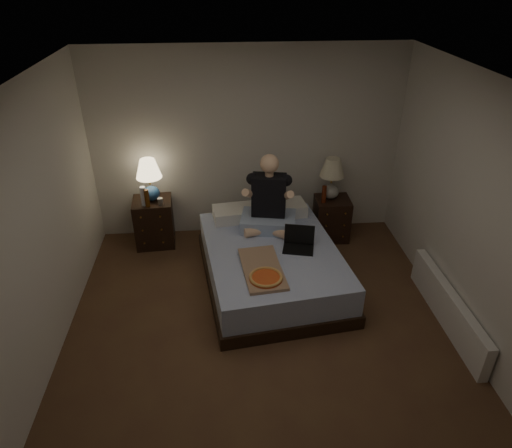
{
  "coord_description": "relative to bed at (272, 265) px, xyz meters",
  "views": [
    {
      "loc": [
        -0.36,
        -3.34,
        3.33
      ],
      "look_at": [
        0.0,
        0.9,
        0.85
      ],
      "focal_mm": 32.0,
      "sensor_mm": 36.0,
      "label": 1
    }
  ],
  "objects": [
    {
      "name": "floor",
      "position": [
        -0.19,
        -0.98,
        -0.24
      ],
      "size": [
        4.0,
        4.5,
        0.0
      ],
      "primitive_type": "cube",
      "color": "brown",
      "rests_on": "ground"
    },
    {
      "name": "ceiling",
      "position": [
        -0.19,
        -0.98,
        2.26
      ],
      "size": [
        4.0,
        4.5,
        0.0
      ],
      "primitive_type": "cube",
      "rotation": [
        3.14,
        0.0,
        0.0
      ],
      "color": "white",
      "rests_on": "ground"
    },
    {
      "name": "wall_back",
      "position": [
        -0.19,
        1.27,
        1.01
      ],
      "size": [
        4.0,
        0.0,
        2.5
      ],
      "primitive_type": "cube",
      "rotation": [
        1.57,
        0.0,
        0.0
      ],
      "color": "silver",
      "rests_on": "ground"
    },
    {
      "name": "wall_left",
      "position": [
        -2.19,
        -0.98,
        1.01
      ],
      "size": [
        0.0,
        4.5,
        2.5
      ],
      "primitive_type": "cube",
      "rotation": [
        1.57,
        0.0,
        1.57
      ],
      "color": "silver",
      "rests_on": "ground"
    },
    {
      "name": "wall_right",
      "position": [
        1.81,
        -0.98,
        1.01
      ],
      "size": [
        0.0,
        4.5,
        2.5
      ],
      "primitive_type": "cube",
      "rotation": [
        1.57,
        0.0,
        -1.57
      ],
      "color": "silver",
      "rests_on": "ground"
    },
    {
      "name": "bed",
      "position": [
        0.0,
        0.0,
        0.0
      ],
      "size": [
        1.68,
        2.1,
        0.48
      ],
      "primitive_type": "cube",
      "rotation": [
        0.0,
        0.0,
        0.13
      ],
      "color": "#556CAB",
      "rests_on": "floor"
    },
    {
      "name": "nightstand_left",
      "position": [
        -1.45,
        0.99,
        0.08
      ],
      "size": [
        0.52,
        0.48,
        0.64
      ],
      "primitive_type": "cube",
      "rotation": [
        0.0,
        0.0,
        0.07
      ],
      "color": "black",
      "rests_on": "floor"
    },
    {
      "name": "nightstand_right",
      "position": [
        0.92,
        0.93,
        0.05
      ],
      "size": [
        0.46,
        0.42,
        0.58
      ],
      "primitive_type": "cube",
      "rotation": [
        0.0,
        0.0,
        -0.03
      ],
      "color": "black",
      "rests_on": "floor"
    },
    {
      "name": "lamp_left",
      "position": [
        -1.44,
        1.0,
        0.68
      ],
      "size": [
        0.34,
        0.34,
        0.56
      ],
      "primitive_type": null,
      "rotation": [
        0.0,
        0.0,
        -0.06
      ],
      "color": "navy",
      "rests_on": "nightstand_left"
    },
    {
      "name": "lamp_right",
      "position": [
        0.89,
        0.97,
        0.62
      ],
      "size": [
        0.37,
        0.37,
        0.56
      ],
      "primitive_type": null,
      "rotation": [
        0.0,
        0.0,
        -0.18
      ],
      "color": "#98978F",
      "rests_on": "nightstand_right"
    },
    {
      "name": "water_bottle",
      "position": [
        -1.52,
        0.87,
        0.52
      ],
      "size": [
        0.07,
        0.07,
        0.25
      ],
      "primitive_type": "cylinder",
      "color": "white",
      "rests_on": "nightstand_left"
    },
    {
      "name": "soda_can",
      "position": [
        -1.32,
        0.85,
        0.45
      ],
      "size": [
        0.07,
        0.07,
        0.1
      ],
      "primitive_type": "cylinder",
      "color": "#B2B2AD",
      "rests_on": "nightstand_left"
    },
    {
      "name": "beer_bottle_left",
      "position": [
        -1.47,
        0.83,
        0.51
      ],
      "size": [
        0.06,
        0.06,
        0.23
      ],
      "primitive_type": "cylinder",
      "color": "#572E0C",
      "rests_on": "nightstand_left"
    },
    {
      "name": "beer_bottle_right",
      "position": [
        0.77,
        0.86,
        0.46
      ],
      "size": [
        0.06,
        0.06,
        0.23
      ],
      "primitive_type": "cylinder",
      "color": "#551D0C",
      "rests_on": "nightstand_right"
    },
    {
      "name": "person",
      "position": [
        0.01,
        0.45,
        0.71
      ],
      "size": [
        0.74,
        0.63,
        0.93
      ],
      "primitive_type": null,
      "rotation": [
        0.0,
        0.0,
        -0.18
      ],
      "color": "black",
      "rests_on": "bed"
    },
    {
      "name": "laptop",
      "position": [
        0.29,
        -0.07,
        0.36
      ],
      "size": [
        0.4,
        0.35,
        0.24
      ],
      "primitive_type": null,
      "rotation": [
        0.0,
        0.0,
        -0.23
      ],
      "color": "black",
      "rests_on": "bed"
    },
    {
      "name": "pizza_box",
      "position": [
        -0.13,
        -0.62,
        0.28
      ],
      "size": [
        0.48,
        0.8,
        0.08
      ],
      "primitive_type": null,
      "rotation": [
        0.0,
        0.0,
        0.11
      ],
      "color": "#A48062",
      "rests_on": "bed"
    },
    {
      "name": "radiator",
      "position": [
        1.74,
        -0.86,
        -0.04
      ],
      "size": [
        0.1,
        1.6,
        0.4
      ],
      "primitive_type": "cube",
      "color": "silver",
      "rests_on": "floor"
    }
  ]
}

